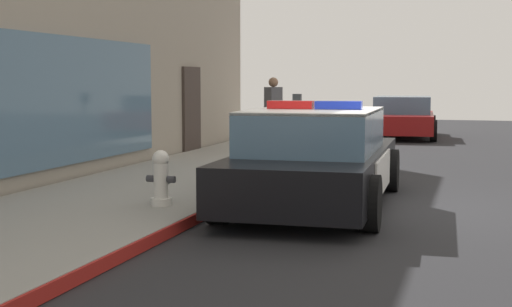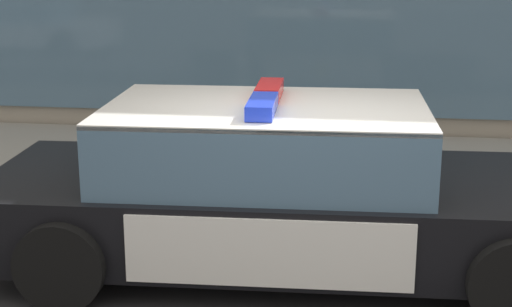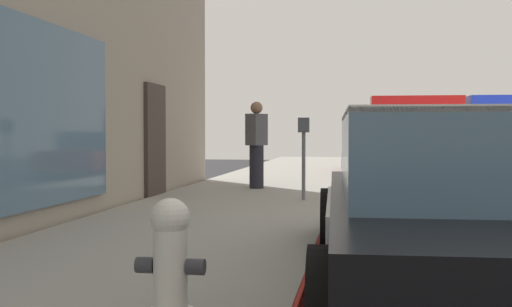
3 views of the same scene
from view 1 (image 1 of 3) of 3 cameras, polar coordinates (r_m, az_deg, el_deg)
name	(u,v)px [view 1 (image 1 of 3)]	position (r m, az deg, el deg)	size (l,w,h in m)	color
ground	(369,206)	(10.43, 8.88, -4.08)	(48.00, 48.00, 0.00)	#262628
sidewalk	(150,190)	(11.39, -8.34, -2.87)	(48.00, 3.09, 0.15)	gray
curb_red_paint	(246,195)	(10.83, -0.83, -3.26)	(28.80, 0.04, 0.14)	maroon
police_cruiser	(316,159)	(10.20, 4.73, -0.40)	(5.00, 2.23, 1.49)	black
fire_hydrant	(161,179)	(9.49, -7.50, -1.98)	(0.34, 0.39, 0.73)	silver
car_down_street	(402,117)	(23.23, 11.48, 2.82)	(4.63, 2.32, 1.29)	maroon
pedestrian_on_sidewalk	(273,111)	(18.07, 1.37, 3.34)	(0.48, 0.42, 1.71)	#23232D
parking_meter	(297,113)	(15.83, 3.26, 3.23)	(0.12, 0.18, 1.34)	slate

